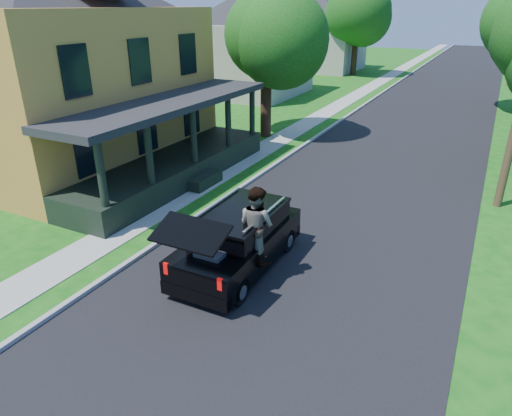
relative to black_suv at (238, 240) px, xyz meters
The scene contains 13 objects.
ground 2.21m from the black_suv, 46.94° to the right, with size 140.00×140.00×0.00m, color #115410.
street 18.57m from the black_suv, 85.67° to the left, with size 8.00×120.00×0.02m, color black.
curb 18.71m from the black_suv, 98.15° to the left, with size 0.15×120.00×0.12m, color #969591.
sidewalk 18.99m from the black_suv, 102.79° to the left, with size 1.30×120.00×0.03m, color gray.
front_walk 9.30m from the black_suv, 150.93° to the left, with size 6.50×1.20×0.03m, color gray.
main_house 12.93m from the black_suv, 158.48° to the left, with size 15.56×15.56×10.10m.
neighbor_house_mid 25.77m from the black_suv, 118.27° to the left, with size 12.78×12.78×8.30m.
neighbor_house_far 40.50m from the black_suv, 107.45° to the left, with size 12.78×12.78×8.30m.
black_suv is the anchor object (origin of this frame).
skateboarder 1.03m from the black_suv, 22.98° to the right, with size 1.10×0.97×1.92m.
skateboard 0.85m from the black_suv, 32.49° to the right, with size 0.51×0.58×0.58m.
tree_left_mid 13.93m from the black_suv, 113.33° to the left, with size 5.66×5.32×7.98m.
tree_left_far 37.09m from the black_suv, 101.91° to the left, with size 7.09×6.90×8.91m.
Camera 1 is at (3.74, -7.42, 6.31)m, focal length 32.00 mm.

